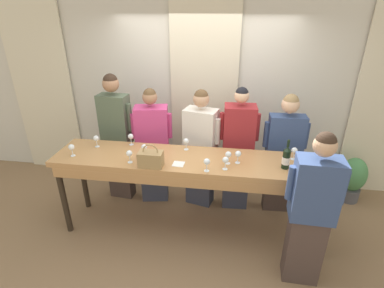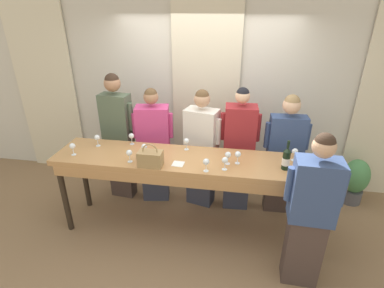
{
  "view_description": "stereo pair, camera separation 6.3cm",
  "coord_description": "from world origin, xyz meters",
  "px_view_note": "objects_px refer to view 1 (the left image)",
  "views": [
    {
      "loc": [
        0.44,
        -2.98,
        2.63
      ],
      "look_at": [
        0.0,
        0.07,
        1.17
      ],
      "focal_mm": 28.0,
      "sensor_mm": 36.0,
      "label": 1
    },
    {
      "loc": [
        0.5,
        -2.97,
        2.63
      ],
      "look_at": [
        0.0,
        0.07,
        1.17
      ],
      "focal_mm": 28.0,
      "sensor_mm": 36.0,
      "label": 2
    }
  ],
  "objects_px": {
    "wine_glass_center_right": "(228,155)",
    "wine_glass_back_left": "(294,151)",
    "wine_bottle": "(286,158)",
    "guest_striped_shirt": "(238,150)",
    "wine_glass_front_left": "(320,167)",
    "wine_glass_front_mid": "(96,139)",
    "wine_glass_back_right": "(207,162)",
    "wine_glass_near_host": "(131,137)",
    "wine_glass_by_bottle": "(129,154)",
    "potted_plant": "(353,178)",
    "tasting_bar": "(191,167)",
    "guest_cream_sweater": "(200,149)",
    "host_pouring": "(311,212)",
    "wine_glass_back_mid": "(238,154)",
    "wine_glass_front_right": "(225,160)",
    "wine_glass_center_left": "(144,147)",
    "guest_navy_coat": "(283,153)",
    "guest_pink_top": "(153,147)",
    "wine_glass_center_mid": "(71,148)",
    "wine_glass_by_handbag": "(186,141)",
    "handbag": "(151,159)",
    "guest_olive_jacket": "(117,136)"
  },
  "relations": [
    {
      "from": "wine_glass_by_handbag",
      "to": "guest_navy_coat",
      "type": "distance_m",
      "value": 1.3
    },
    {
      "from": "wine_glass_back_left",
      "to": "guest_striped_shirt",
      "type": "height_order",
      "value": "guest_striped_shirt"
    },
    {
      "from": "wine_bottle",
      "to": "guest_striped_shirt",
      "type": "distance_m",
      "value": 0.88
    },
    {
      "from": "wine_glass_back_left",
      "to": "wine_glass_back_right",
      "type": "bearing_deg",
      "value": -157.07
    },
    {
      "from": "wine_glass_center_right",
      "to": "wine_glass_back_left",
      "type": "height_order",
      "value": "same"
    },
    {
      "from": "tasting_bar",
      "to": "wine_glass_front_right",
      "type": "xyz_separation_m",
      "value": [
        0.39,
        -0.17,
        0.2
      ]
    },
    {
      "from": "wine_glass_back_left",
      "to": "host_pouring",
      "type": "xyz_separation_m",
      "value": [
        0.08,
        -0.71,
        -0.28
      ]
    },
    {
      "from": "wine_glass_front_mid",
      "to": "guest_striped_shirt",
      "type": "distance_m",
      "value": 1.8
    },
    {
      "from": "potted_plant",
      "to": "wine_glass_center_mid",
      "type": "bearing_deg",
      "value": -162.92
    },
    {
      "from": "guest_olive_jacket",
      "to": "guest_navy_coat",
      "type": "distance_m",
      "value": 2.24
    },
    {
      "from": "wine_glass_back_left",
      "to": "wine_glass_front_mid",
      "type": "bearing_deg",
      "value": -179.81
    },
    {
      "from": "guest_cream_sweater",
      "to": "host_pouring",
      "type": "bearing_deg",
      "value": -44.5
    },
    {
      "from": "tasting_bar",
      "to": "wine_glass_center_left",
      "type": "relative_size",
      "value": 21.78
    },
    {
      "from": "tasting_bar",
      "to": "wine_glass_center_right",
      "type": "distance_m",
      "value": 0.47
    },
    {
      "from": "wine_glass_center_mid",
      "to": "host_pouring",
      "type": "bearing_deg",
      "value": -9.49
    },
    {
      "from": "tasting_bar",
      "to": "wine_glass_center_left",
      "type": "distance_m",
      "value": 0.58
    },
    {
      "from": "wine_glass_front_left",
      "to": "wine_glass_near_host",
      "type": "xyz_separation_m",
      "value": [
        -2.14,
        0.45,
        0.0
      ]
    },
    {
      "from": "wine_glass_center_right",
      "to": "wine_glass_back_mid",
      "type": "relative_size",
      "value": 1.0
    },
    {
      "from": "tasting_bar",
      "to": "potted_plant",
      "type": "distance_m",
      "value": 2.46
    },
    {
      "from": "guest_pink_top",
      "to": "guest_striped_shirt",
      "type": "relative_size",
      "value": 0.97
    },
    {
      "from": "wine_glass_by_bottle",
      "to": "potted_plant",
      "type": "xyz_separation_m",
      "value": [
        2.85,
        1.15,
        -0.77
      ]
    },
    {
      "from": "wine_glass_center_left",
      "to": "guest_striped_shirt",
      "type": "distance_m",
      "value": 1.27
    },
    {
      "from": "wine_glass_front_right",
      "to": "wine_glass_center_left",
      "type": "height_order",
      "value": "same"
    },
    {
      "from": "wine_bottle",
      "to": "wine_glass_front_left",
      "type": "xyz_separation_m",
      "value": [
        0.32,
        -0.13,
        -0.02
      ]
    },
    {
      "from": "wine_glass_by_handbag",
      "to": "guest_striped_shirt",
      "type": "relative_size",
      "value": 0.09
    },
    {
      "from": "guest_olive_jacket",
      "to": "host_pouring",
      "type": "xyz_separation_m",
      "value": [
        2.35,
        -1.17,
        -0.11
      ]
    },
    {
      "from": "wine_glass_front_right",
      "to": "guest_navy_coat",
      "type": "relative_size",
      "value": 0.09
    },
    {
      "from": "wine_glass_center_right",
      "to": "guest_striped_shirt",
      "type": "distance_m",
      "value": 0.72
    },
    {
      "from": "wine_bottle",
      "to": "wine_glass_front_mid",
      "type": "distance_m",
      "value": 2.23
    },
    {
      "from": "wine_glass_center_right",
      "to": "potted_plant",
      "type": "relative_size",
      "value": 0.22
    },
    {
      "from": "wine_glass_near_host",
      "to": "host_pouring",
      "type": "xyz_separation_m",
      "value": [
        2.02,
        -0.82,
        -0.28
      ]
    },
    {
      "from": "wine_glass_front_left",
      "to": "wine_glass_back_right",
      "type": "distance_m",
      "value": 1.14
    },
    {
      "from": "wine_glass_front_mid",
      "to": "wine_glass_front_right",
      "type": "bearing_deg",
      "value": -11.67
    },
    {
      "from": "wine_bottle",
      "to": "wine_glass_back_right",
      "type": "relative_size",
      "value": 2.25
    },
    {
      "from": "wine_glass_center_left",
      "to": "potted_plant",
      "type": "distance_m",
      "value": 3.0
    },
    {
      "from": "tasting_bar",
      "to": "wine_glass_back_mid",
      "type": "relative_size",
      "value": 21.78
    },
    {
      "from": "wine_glass_front_left",
      "to": "guest_striped_shirt",
      "type": "xyz_separation_m",
      "value": [
        -0.81,
        0.8,
        -0.26
      ]
    },
    {
      "from": "wine_glass_front_mid",
      "to": "wine_glass_near_host",
      "type": "height_order",
      "value": "same"
    },
    {
      "from": "potted_plant",
      "to": "wine_glass_back_mid",
      "type": "bearing_deg",
      "value": -149.35
    },
    {
      "from": "tasting_bar",
      "to": "wine_glass_by_bottle",
      "type": "distance_m",
      "value": 0.71
    },
    {
      "from": "handbag",
      "to": "wine_glass_back_left",
      "type": "xyz_separation_m",
      "value": [
        1.55,
        0.38,
        0.02
      ]
    },
    {
      "from": "guest_cream_sweater",
      "to": "host_pouring",
      "type": "xyz_separation_m",
      "value": [
        1.19,
        -1.17,
        -0.0
      ]
    },
    {
      "from": "host_pouring",
      "to": "wine_glass_back_mid",
      "type": "bearing_deg",
      "value": 142.59
    },
    {
      "from": "tasting_bar",
      "to": "guest_striped_shirt",
      "type": "bearing_deg",
      "value": 49.32
    },
    {
      "from": "guest_navy_coat",
      "to": "wine_glass_front_mid",
      "type": "bearing_deg",
      "value": -168.66
    },
    {
      "from": "wine_glass_back_left",
      "to": "guest_striped_shirt",
      "type": "relative_size",
      "value": 0.09
    },
    {
      "from": "handbag",
      "to": "wine_glass_front_right",
      "type": "distance_m",
      "value": 0.8
    },
    {
      "from": "wine_glass_center_right",
      "to": "potted_plant",
      "type": "bearing_deg",
      "value": 29.86
    },
    {
      "from": "wine_bottle",
      "to": "host_pouring",
      "type": "distance_m",
      "value": 0.61
    },
    {
      "from": "wine_glass_center_left",
      "to": "wine_glass_by_bottle",
      "type": "distance_m",
      "value": 0.21
    }
  ]
}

